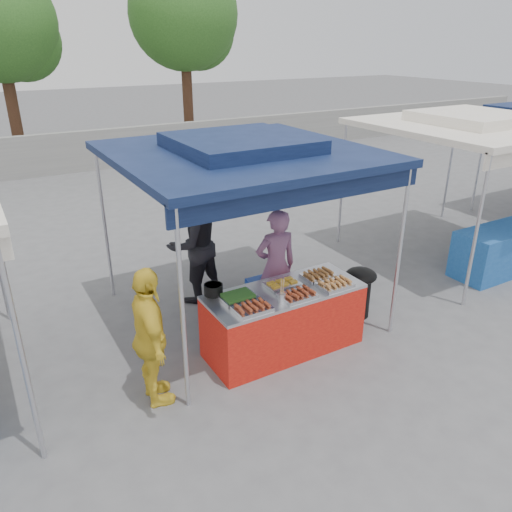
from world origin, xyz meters
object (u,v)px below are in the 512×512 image
customer_person (151,338)px  vendor_woman (276,267)px  vendor_table (284,320)px  cooking_pot (213,290)px  wok_burner (360,288)px  helper_man (193,244)px

customer_person → vendor_woman: bearing=-62.8°
vendor_woman → vendor_table: bearing=72.7°
vendor_table → customer_person: 1.82m
vendor_table → vendor_woman: size_ratio=1.21×
cooking_pot → wok_burner: bearing=-4.6°
wok_burner → customer_person: size_ratio=0.47×
wok_burner → cooking_pot: bearing=152.2°
helper_man → customer_person: size_ratio=1.12×
wok_burner → customer_person: (-3.18, -0.30, 0.36)m
vendor_table → wok_burner: size_ratio=2.67×
vendor_table → customer_person: size_ratio=1.24×
vendor_table → vendor_woman: bearing=65.8°
vendor_table → wok_burner: (1.41, 0.16, 0.02)m
vendor_woman → wok_burner: bearing=161.6°
cooking_pot → vendor_woman: (1.11, 0.34, -0.09)m
cooking_pot → customer_person: size_ratio=0.14×
cooking_pot → customer_person: bearing=-153.7°
wok_burner → helper_man: helper_man is taller
cooking_pot → vendor_table: bearing=-23.0°
vendor_table → cooking_pot: cooking_pot is taller
vendor_woman → customer_person: (-2.08, -0.82, -0.02)m
wok_burner → helper_man: size_ratio=0.42×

